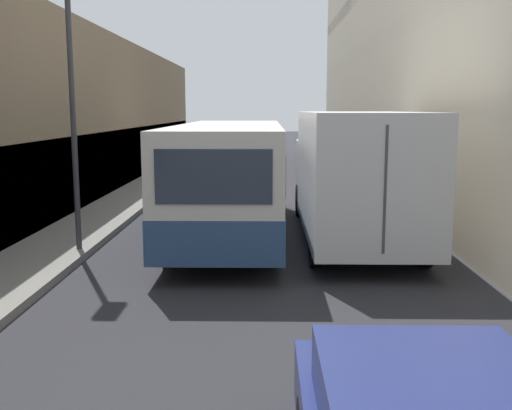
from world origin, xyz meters
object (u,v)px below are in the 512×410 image
box_truck (354,173)px  street_lamp (69,35)px  panel_van (203,162)px  bus (231,176)px

box_truck → street_lamp: (-6.28, -1.69, 3.08)m
panel_van → street_lamp: 12.89m
bus → panel_van: bus is taller
box_truck → panel_van: (-4.80, 10.55, -0.66)m
bus → box_truck: box_truck is taller
street_lamp → bus: bearing=36.0°
box_truck → bus: bearing=167.9°
bus → box_truck: 3.12m
panel_van → bus: bearing=-80.0°
bus → panel_van: size_ratio=2.37×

